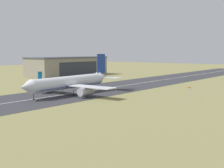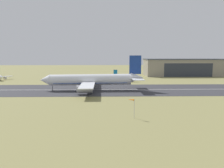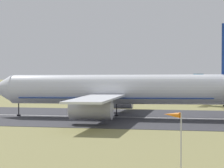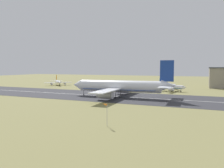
% 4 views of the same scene
% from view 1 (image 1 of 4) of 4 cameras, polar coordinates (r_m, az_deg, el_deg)
% --- Properties ---
extents(ground_plane, '(731.51, 731.51, 0.00)m').
position_cam_1_polar(ground_plane, '(157.12, 18.22, -2.16)').
color(ground_plane, olive).
extents(runway_strip, '(491.51, 42.86, 0.06)m').
position_cam_1_polar(runway_strip, '(186.56, 0.24, -0.60)').
color(runway_strip, '#333338').
rests_on(runway_strip, ground_plane).
extents(runway_centreline, '(442.36, 0.70, 0.01)m').
position_cam_1_polar(runway_centreline, '(186.55, 0.24, -0.58)').
color(runway_centreline, silver).
rests_on(runway_centreline, runway_strip).
extents(hangar_building, '(76.15, 27.51, 16.56)m').
position_cam_1_polar(hangar_building, '(276.94, -8.02, 3.23)').
color(hangar_building, gray).
rests_on(hangar_building, ground_plane).
extents(airplane_landing, '(59.37, 55.45, 19.99)m').
position_cam_1_polar(airplane_landing, '(155.94, -7.82, 0.24)').
color(airplane_landing, silver).
rests_on(airplane_landing, ground_plane).
extents(airplane_parked_centre, '(19.35, 23.45, 9.02)m').
position_cam_1_polar(airplane_parked_centre, '(201.33, -11.18, 0.64)').
color(airplane_parked_centre, white).
rests_on(airplane_parked_centre, ground_plane).
extents(windsock_pole, '(2.15, 1.63, 6.32)m').
position_cam_1_polar(windsock_pole, '(137.74, 13.83, -0.79)').
color(windsock_pole, '#B7B7BC').
rests_on(windsock_pole, ground_plane).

